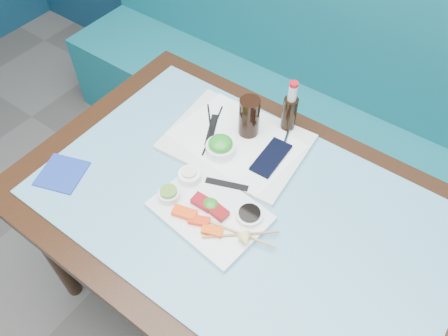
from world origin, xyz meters
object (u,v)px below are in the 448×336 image
Objects in this scene: cola_glass at (249,117)px; sashimi_plate at (210,212)px; cola_bottle_body at (289,115)px; blue_napkin at (62,173)px; serving_tray at (236,142)px; booth_bench at (343,131)px; seaweed_bowl at (221,149)px; dining_table at (243,222)px.

sashimi_plate is at bearing -75.20° from cola_glass.
blue_napkin is at bearing -128.90° from cola_bottle_body.
serving_tray is 0.10m from cola_glass.
booth_bench is 1.26m from blue_napkin.
booth_bench is 0.85m from seaweed_bowl.
sashimi_plate is at bearing -128.68° from dining_table.
serving_tray is at bearing 49.21° from blue_napkin.
sashimi_plate is 0.43m from cola_bottle_body.
sashimi_plate reaches higher than blue_napkin.
seaweed_bowl is 0.26m from cola_bottle_body.
serving_tray is at bearing 115.97° from sashimi_plate.
serving_tray is 0.57m from blue_napkin.
seaweed_bowl is at bearing -98.75° from cola_glass.
cola_bottle_body is at bearing 51.10° from blue_napkin.
serving_tray is 0.20m from cola_bottle_body.
sashimi_plate is at bearing 18.68° from blue_napkin.
booth_bench is 2.14× the size of dining_table.
booth_bench is at bearing 71.56° from serving_tray.
serving_tray is at bearing 82.41° from seaweed_bowl.
cola_bottle_body is at bearing 52.44° from serving_tray.
sashimi_plate is 0.23m from seaweed_bowl.
sashimi_plate is 0.35m from cola_glass.
seaweed_bowl is at bearing 44.51° from blue_napkin.
cola_bottle_body is 1.03× the size of blue_napkin.
booth_bench reaches higher than dining_table.
seaweed_bowl is 0.69× the size of cola_bottle_body.
cola_glass reaches higher than sashimi_plate.
dining_table is (0.00, -0.84, 0.29)m from booth_bench.
cola_bottle_body is (-0.06, -0.49, 0.45)m from booth_bench.
cola_bottle_body is 0.76m from blue_napkin.
cola_bottle_body reaches higher than serving_tray.
blue_napkin is at bearing -155.73° from dining_table.
serving_tray is (-0.16, 0.19, 0.10)m from dining_table.
cola_glass is at bearing -104.35° from booth_bench.
cola_bottle_body is at bearing 64.15° from seaweed_bowl.
cola_bottle_body is at bearing -96.94° from booth_bench.
seaweed_bowl is (-0.11, 0.20, 0.03)m from sashimi_plate.
dining_table is 14.67× the size of seaweed_bowl.
cola_bottle_body is at bearing 99.85° from dining_table.
cola_glass reaches higher than blue_napkin.
seaweed_bowl is 0.67× the size of cola_glass.
cola_bottle_body reaches higher than seaweed_bowl.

